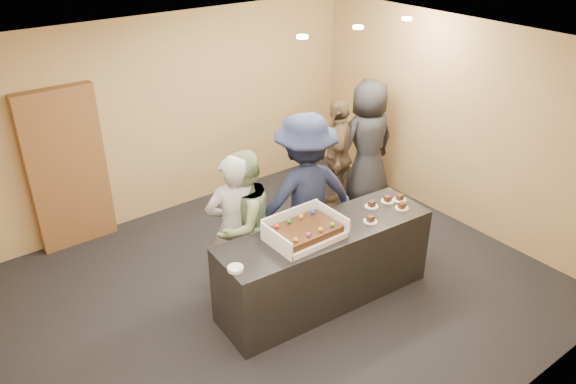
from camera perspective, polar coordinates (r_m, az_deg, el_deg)
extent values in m
plane|color=black|center=(6.43, -1.68, -10.31)|extent=(6.00, 6.00, 0.00)
plane|color=silver|center=(5.21, -2.10, 13.72)|extent=(6.00, 6.00, 0.00)
cube|color=tan|center=(7.70, -12.84, 7.26)|extent=(6.00, 0.04, 2.70)
cube|color=tan|center=(4.24, 18.66, -12.10)|extent=(6.00, 0.04, 2.70)
cube|color=tan|center=(7.67, 16.81, 6.67)|extent=(0.04, 5.00, 2.70)
cube|color=black|center=(6.11, 3.77, -7.38)|extent=(2.44, 0.86, 0.90)
cube|color=brown|center=(7.35, -21.51, 2.14)|extent=(0.93, 0.15, 2.04)
cube|color=white|center=(5.70, 1.79, -4.42)|extent=(0.73, 0.51, 0.06)
cube|color=white|center=(5.47, -1.20, -5.05)|extent=(0.02, 0.51, 0.20)
cube|color=white|center=(5.86, 4.58, -2.68)|extent=(0.02, 0.51, 0.20)
cube|color=white|center=(5.82, 0.23, -2.69)|extent=(0.73, 0.02, 0.22)
cube|color=#34190B|center=(5.66, 1.79, -3.87)|extent=(0.64, 0.44, 0.07)
sphere|color=red|center=(5.61, -1.13, -3.48)|extent=(0.05, 0.05, 0.05)
sphere|color=#208F17|center=(5.69, 0.13, -2.99)|extent=(0.05, 0.05, 0.05)
sphere|color=orange|center=(5.77, 1.35, -2.51)|extent=(0.05, 0.05, 0.05)
sphere|color=blue|center=(5.86, 2.54, -2.05)|extent=(0.05, 0.05, 0.05)
sphere|color=orange|center=(5.40, 0.82, -4.85)|extent=(0.05, 0.05, 0.05)
sphere|color=#B526A5|center=(5.48, 2.10, -4.31)|extent=(0.05, 0.05, 0.05)
sphere|color=gold|center=(5.57, 3.34, -3.80)|extent=(0.05, 0.05, 0.05)
sphere|color=green|center=(5.65, 4.54, -3.29)|extent=(0.05, 0.05, 0.05)
cylinder|color=white|center=(5.26, -5.36, -7.75)|extent=(0.15, 0.15, 0.04)
cylinder|color=white|center=(6.04, 8.37, -2.97)|extent=(0.15, 0.15, 0.01)
cube|color=#34190B|center=(6.03, 8.39, -2.69)|extent=(0.07, 0.06, 0.06)
cylinder|color=white|center=(6.33, 8.48, -1.45)|extent=(0.15, 0.15, 0.01)
cube|color=#34190B|center=(6.32, 8.50, -1.18)|extent=(0.07, 0.06, 0.06)
cylinder|color=white|center=(6.35, 11.48, -1.61)|extent=(0.15, 0.15, 0.01)
cube|color=#34190B|center=(6.34, 11.51, -1.34)|extent=(0.07, 0.06, 0.06)
cylinder|color=white|center=(6.47, 10.07, -0.91)|extent=(0.15, 0.15, 0.01)
cube|color=#34190B|center=(6.45, 10.10, -0.65)|extent=(0.07, 0.06, 0.06)
cylinder|color=white|center=(6.52, 11.27, -0.77)|extent=(0.15, 0.15, 0.01)
cube|color=#34190B|center=(6.51, 11.30, -0.51)|extent=(0.07, 0.06, 0.06)
imported|color=#9D9DA2|center=(6.03, -5.46, -3.58)|extent=(0.70, 0.55, 1.68)
imported|color=gray|center=(6.07, -4.68, -3.27)|extent=(1.01, 0.92, 1.68)
imported|color=#191F39|center=(6.33, 1.70, -0.41)|extent=(1.38, 0.96, 1.95)
imported|color=brown|center=(7.76, 5.09, 3.69)|extent=(0.94, 0.96, 1.61)
imported|color=#25252A|center=(8.00, 8.11, 5.01)|extent=(0.92, 0.64, 1.80)
cylinder|color=#FFEAC6|center=(6.07, 1.46, 15.49)|extent=(0.12, 0.12, 0.03)
cylinder|color=#FFEAC6|center=(6.59, 7.14, 16.28)|extent=(0.12, 0.12, 0.03)
cylinder|color=#FFEAC6|center=(7.16, 11.98, 16.84)|extent=(0.12, 0.12, 0.03)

